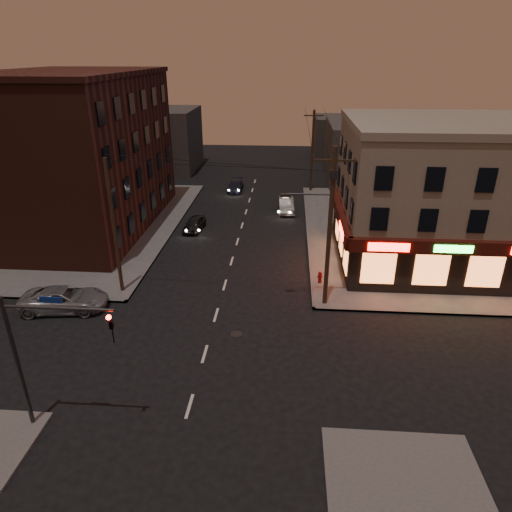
# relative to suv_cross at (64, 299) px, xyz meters

# --- Properties ---
(ground) EXTENTS (120.00, 120.00, 0.00)m
(ground) POSITION_rel_suv_cross_xyz_m (9.61, -4.00, -0.73)
(ground) COLOR black
(ground) RESTS_ON ground
(sidewalk_ne) EXTENTS (24.00, 28.00, 0.15)m
(sidewalk_ne) POSITION_rel_suv_cross_xyz_m (27.61, 15.00, -0.66)
(sidewalk_ne) COLOR #514F4C
(sidewalk_ne) RESTS_ON ground
(sidewalk_nw) EXTENTS (24.00, 28.00, 0.15)m
(sidewalk_nw) POSITION_rel_suv_cross_xyz_m (-8.39, 15.00, -0.66)
(sidewalk_nw) COLOR #514F4C
(sidewalk_nw) RESTS_ON ground
(pizza_building) EXTENTS (15.85, 12.85, 10.50)m
(pizza_building) POSITION_rel_suv_cross_xyz_m (25.54, 9.43, 4.61)
(pizza_building) COLOR gray
(pizza_building) RESTS_ON sidewalk_ne
(brick_apartment) EXTENTS (12.00, 20.00, 13.00)m
(brick_apartment) POSITION_rel_suv_cross_xyz_m (-4.89, 15.00, 5.92)
(brick_apartment) COLOR #411C14
(brick_apartment) RESTS_ON sidewalk_nw
(bg_building_ne_a) EXTENTS (10.00, 12.00, 7.00)m
(bg_building_ne_a) POSITION_rel_suv_cross_xyz_m (23.61, 34.00, 2.77)
(bg_building_ne_a) COLOR #3F3D3A
(bg_building_ne_a) RESTS_ON ground
(bg_building_nw) EXTENTS (9.00, 10.00, 8.00)m
(bg_building_nw) POSITION_rel_suv_cross_xyz_m (-3.39, 38.00, 3.27)
(bg_building_nw) COLOR #3F3D3A
(bg_building_nw) RESTS_ON ground
(bg_building_ne_b) EXTENTS (8.00, 8.00, 6.00)m
(bg_building_ne_b) POSITION_rel_suv_cross_xyz_m (21.61, 48.00, 2.27)
(bg_building_ne_b) COLOR #3F3D3A
(bg_building_ne_b) RESTS_ON ground
(utility_pole_main) EXTENTS (4.20, 0.44, 10.00)m
(utility_pole_main) POSITION_rel_suv_cross_xyz_m (16.29, 1.80, 5.03)
(utility_pole_main) COLOR #382619
(utility_pole_main) RESTS_ON sidewalk_ne
(utility_pole_far) EXTENTS (0.26, 0.26, 9.00)m
(utility_pole_far) POSITION_rel_suv_cross_xyz_m (16.41, 28.00, 3.92)
(utility_pole_far) COLOR #382619
(utility_pole_far) RESTS_ON sidewalk_ne
(utility_pole_west) EXTENTS (0.24, 0.24, 9.00)m
(utility_pole_west) POSITION_rel_suv_cross_xyz_m (2.81, 2.50, 3.92)
(utility_pole_west) COLOR #382619
(utility_pole_west) RESTS_ON sidewalk_nw
(traffic_signal) EXTENTS (4.49, 0.32, 6.47)m
(traffic_signal) POSITION_rel_suv_cross_xyz_m (4.04, -9.60, 3.42)
(traffic_signal) COLOR #333538
(traffic_signal) RESTS_ON ground
(suv_cross) EXTENTS (5.53, 3.06, 1.47)m
(suv_cross) POSITION_rel_suv_cross_xyz_m (0.00, 0.00, 0.00)
(suv_cross) COLOR gray
(suv_cross) RESTS_ON ground
(sedan_near) EXTENTS (1.84, 3.74, 1.23)m
(sedan_near) POSITION_rel_suv_cross_xyz_m (5.39, 14.44, -0.12)
(sedan_near) COLOR black
(sedan_near) RESTS_ON ground
(sedan_mid) EXTENTS (1.78, 4.31, 1.39)m
(sedan_mid) POSITION_rel_suv_cross_xyz_m (13.66, 20.44, -0.04)
(sedan_mid) COLOR #63605D
(sedan_mid) RESTS_ON ground
(sedan_far) EXTENTS (1.66, 4.03, 1.16)m
(sedan_far) POSITION_rel_suv_cross_xyz_m (7.66, 27.55, -0.15)
(sedan_far) COLOR black
(sedan_far) RESTS_ON ground
(fire_hydrant) EXTENTS (0.39, 0.39, 0.86)m
(fire_hydrant) POSITION_rel_suv_cross_xyz_m (16.24, 4.57, -0.11)
(fire_hydrant) COLOR maroon
(fire_hydrant) RESTS_ON sidewalk_ne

